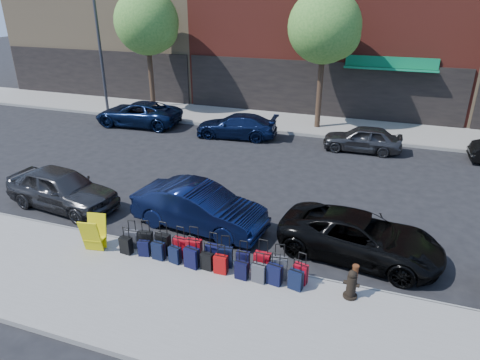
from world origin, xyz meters
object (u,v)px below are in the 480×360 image
at_px(streetlight, 101,37).
at_px(car_near_2, 360,237).
at_px(tree_center, 327,29).
at_px(display_rack, 94,234).
at_px(tree_left, 149,24).
at_px(car_near_1, 199,208).
at_px(bollard, 354,280).
at_px(car_far_0, 138,114).
at_px(fire_hydrant, 351,285).
at_px(car_far_1, 236,126).
at_px(car_near_0, 62,188).
at_px(car_far_2, 362,139).
at_px(suitcase_front_5, 213,254).

bearing_deg(streetlight, car_near_2, -34.83).
height_order(tree_center, display_rack, tree_center).
relative_size(tree_left, car_near_1, 1.63).
relative_size(tree_center, bollard, 8.09).
distance_m(tree_center, car_far_0, 11.47).
height_order(fire_hydrant, bollard, bollard).
xyz_separation_m(bollard, car_far_0, (-13.39, 11.74, 0.08)).
distance_m(bollard, car_far_1, 13.61).
bearing_deg(fire_hydrant, display_rack, -170.01).
bearing_deg(tree_center, car_near_1, -98.64).
relative_size(tree_center, display_rack, 6.96).
xyz_separation_m(display_rack, car_far_0, (-5.95, 12.09, 0.03)).
height_order(tree_left, car_near_0, tree_left).
relative_size(streetlight, car_far_1, 1.84).
bearing_deg(tree_left, car_far_1, -23.87).
xyz_separation_m(car_far_0, car_far_1, (6.14, -0.22, -0.06)).
distance_m(fire_hydrant, car_far_2, 11.60).
height_order(suitcase_front_5, car_near_2, car_near_2).
distance_m(car_near_2, car_far_1, 11.87).
xyz_separation_m(streetlight, fire_hydrant, (16.67, -13.79, -4.15)).
relative_size(suitcase_front_5, car_near_2, 0.21).
distance_m(bollard, car_near_2, 2.10).
bearing_deg(car_near_2, car_far_0, 62.15).
xyz_separation_m(suitcase_front_5, car_far_2, (3.13, 11.39, 0.18)).
xyz_separation_m(streetlight, car_far_1, (9.47, -2.19, -4.03)).
bearing_deg(car_near_2, car_near_1, 98.19).
relative_size(suitcase_front_5, car_far_1, 0.22).
distance_m(tree_left, car_far_1, 8.60).
relative_size(display_rack, car_far_1, 0.24).
bearing_deg(tree_center, tree_left, 180.00).
bearing_deg(display_rack, car_far_0, 106.94).
distance_m(car_near_1, car_far_1, 9.67).
height_order(car_near_0, car_near_1, car_near_1).
distance_m(streetlight, suitcase_front_5, 19.19).
height_order(display_rack, car_near_0, car_near_0).
xyz_separation_m(tree_left, car_near_0, (3.37, -12.60, -4.68)).
height_order(tree_center, fire_hydrant, tree_center).
bearing_deg(fire_hydrant, car_near_0, 177.57).
distance_m(fire_hydrant, display_rack, 7.40).
distance_m(tree_left, tree_center, 10.50).
xyz_separation_m(car_near_0, car_near_1, (5.26, 0.27, 0.01)).
bearing_deg(car_near_2, streetlight, 63.14).
xyz_separation_m(car_near_0, car_far_0, (-2.98, 9.93, -0.04)).
xyz_separation_m(suitcase_front_5, car_near_2, (3.82, 1.99, 0.19)).
bearing_deg(display_rack, tree_left, 103.98).
bearing_deg(fire_hydrant, car_far_1, 129.74).
relative_size(streetlight, fire_hydrant, 10.07).
bearing_deg(bollard, car_near_0, 170.12).
relative_size(tree_center, car_far_2, 1.95).
height_order(car_near_2, car_far_0, car_far_0).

